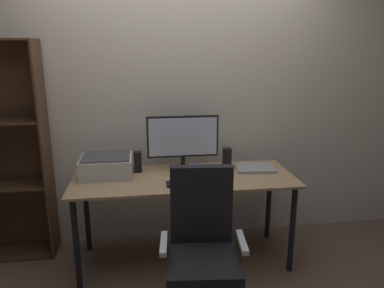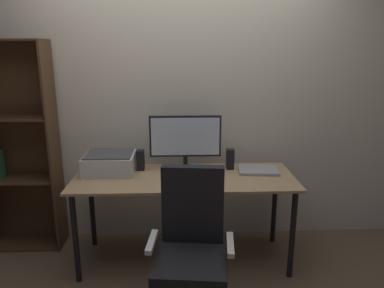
% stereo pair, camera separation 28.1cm
% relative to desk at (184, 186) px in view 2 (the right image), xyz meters
% --- Properties ---
extents(ground_plane, '(12.00, 12.00, 0.00)m').
position_rel_desk_xyz_m(ground_plane, '(0.00, 0.00, -0.66)').
color(ground_plane, brown).
extents(back_wall, '(6.40, 0.10, 2.60)m').
position_rel_desk_xyz_m(back_wall, '(0.00, 0.50, 0.64)').
color(back_wall, beige).
rests_on(back_wall, ground).
extents(desk, '(1.75, 0.66, 0.74)m').
position_rel_desk_xyz_m(desk, '(0.00, 0.00, 0.00)').
color(desk, tan).
rests_on(desk, ground).
extents(monitor, '(0.59, 0.20, 0.46)m').
position_rel_desk_xyz_m(monitor, '(0.01, 0.19, 0.34)').
color(monitor, black).
rests_on(monitor, desk).
extents(keyboard, '(0.29, 0.12, 0.02)m').
position_rel_desk_xyz_m(keyboard, '(-0.01, -0.17, 0.09)').
color(keyboard, black).
rests_on(keyboard, desk).
extents(mouse, '(0.06, 0.10, 0.03)m').
position_rel_desk_xyz_m(mouse, '(0.21, -0.18, 0.10)').
color(mouse, black).
rests_on(mouse, desk).
extents(coffee_mug, '(0.09, 0.08, 0.10)m').
position_rel_desk_xyz_m(coffee_mug, '(0.09, -0.02, 0.13)').
color(coffee_mug, '#285193').
rests_on(coffee_mug, desk).
extents(laptop, '(0.34, 0.26, 0.02)m').
position_rel_desk_xyz_m(laptop, '(0.61, 0.10, 0.09)').
color(laptop, '#99999E').
rests_on(laptop, desk).
extents(speaker_left, '(0.06, 0.07, 0.17)m').
position_rel_desk_xyz_m(speaker_left, '(-0.36, 0.18, 0.17)').
color(speaker_left, black).
rests_on(speaker_left, desk).
extents(speaker_right, '(0.06, 0.07, 0.17)m').
position_rel_desk_xyz_m(speaker_right, '(0.39, 0.18, 0.17)').
color(speaker_right, black).
rests_on(speaker_right, desk).
extents(printer, '(0.40, 0.34, 0.16)m').
position_rel_desk_xyz_m(printer, '(-0.61, 0.13, 0.16)').
color(printer, silver).
rests_on(printer, desk).
extents(office_chair, '(0.54, 0.54, 1.01)m').
position_rel_desk_xyz_m(office_chair, '(0.03, -0.69, -0.20)').
color(office_chair, silver).
rests_on(office_chair, ground).
extents(bookshelf, '(0.63, 0.28, 1.80)m').
position_rel_desk_xyz_m(bookshelf, '(-1.42, 0.33, 0.23)').
color(bookshelf, '#4C331E').
rests_on(bookshelf, ground).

